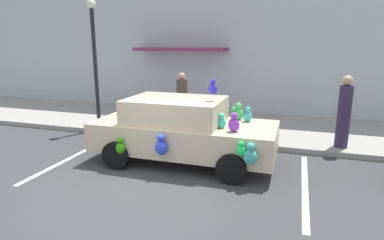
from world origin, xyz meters
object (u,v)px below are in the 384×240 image
(street_lamp_post, at_px, (94,51))
(teddy_bear_on_sidewalk, at_px, (128,116))
(pedestrian_near_shopfront, at_px, (182,99))
(plush_covered_car, at_px, (182,130))
(pedestrian_walking_past, at_px, (344,114))

(street_lamp_post, bearing_deg, teddy_bear_on_sidewalk, 25.28)
(pedestrian_near_shopfront, bearing_deg, plush_covered_car, -70.17)
(teddy_bear_on_sidewalk, relative_size, pedestrian_walking_past, 0.33)
(teddy_bear_on_sidewalk, xyz_separation_m, pedestrian_near_shopfront, (1.57, 0.95, 0.49))
(teddy_bear_on_sidewalk, height_order, street_lamp_post, street_lamp_post)
(pedestrian_walking_past, bearing_deg, plush_covered_car, -152.77)
(teddy_bear_on_sidewalk, distance_m, pedestrian_walking_past, 6.52)
(plush_covered_car, bearing_deg, teddy_bear_on_sidewalk, 139.79)
(street_lamp_post, relative_size, pedestrian_near_shopfront, 2.35)
(plush_covered_car, height_order, street_lamp_post, street_lamp_post)
(pedestrian_walking_past, bearing_deg, street_lamp_post, 179.93)
(teddy_bear_on_sidewalk, relative_size, pedestrian_near_shopfront, 0.37)
(pedestrian_near_shopfront, relative_size, pedestrian_walking_past, 0.90)
(plush_covered_car, relative_size, pedestrian_walking_past, 2.30)
(street_lamp_post, distance_m, pedestrian_walking_past, 7.48)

